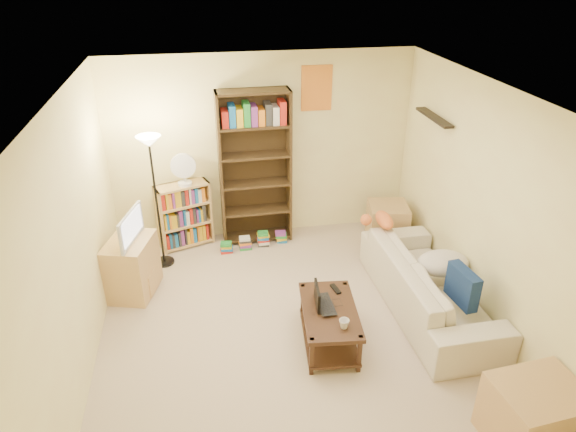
{
  "coord_description": "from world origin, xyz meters",
  "views": [
    {
      "loc": [
        -0.81,
        -4.17,
        3.6
      ],
      "look_at": [
        0.06,
        0.64,
        1.05
      ],
      "focal_mm": 32.0,
      "sensor_mm": 36.0,
      "label": 1
    }
  ],
  "objects": [
    {
      "name": "tv_stand",
      "position": [
        -1.7,
        1.05,
        0.34
      ],
      "size": [
        0.61,
        0.74,
        0.68
      ],
      "primitive_type": "cube",
      "rotation": [
        0.0,
        0.0,
        -0.28
      ],
      "color": "#DEBD6C",
      "rests_on": "ground"
    },
    {
      "name": "floor_lamp",
      "position": [
        -1.39,
        1.63,
        1.36
      ],
      "size": [
        0.29,
        0.29,
        1.71
      ],
      "color": "black",
      "rests_on": "ground"
    },
    {
      "name": "tv_remote",
      "position": [
        0.46,
        0.08,
        0.44
      ],
      "size": [
        0.09,
        0.18,
        0.02
      ],
      "primitive_type": "cube",
      "rotation": [
        0.0,
        0.0,
        0.2
      ],
      "color": "black",
      "rests_on": "coffee_table"
    },
    {
      "name": "television",
      "position": [
        -1.7,
        1.05,
        0.87
      ],
      "size": [
        0.68,
        0.42,
        0.36
      ],
      "primitive_type": "imported",
      "rotation": [
        0.0,
        0.0,
        1.29
      ],
      "color": "black",
      "rests_on": "tv_stand"
    },
    {
      "name": "laptop_screen",
      "position": [
        0.21,
        -0.15,
        0.55
      ],
      "size": [
        0.05,
        0.32,
        0.21
      ],
      "primitive_type": "cube",
      "rotation": [
        0.0,
        0.0,
        -0.1
      ],
      "color": "white",
      "rests_on": "laptop"
    },
    {
      "name": "book_stacks",
      "position": [
        -0.18,
        1.82,
        0.09
      ],
      "size": [
        0.92,
        0.26,
        0.2
      ],
      "color": "red",
      "rests_on": "ground"
    },
    {
      "name": "navy_pillow",
      "position": [
        1.66,
        -0.33,
        0.61
      ],
      "size": [
        0.17,
        0.43,
        0.38
      ],
      "primitive_type": "cube",
      "rotation": [
        0.0,
        0.0,
        1.69
      ],
      "color": "navy",
      "rests_on": "sofa"
    },
    {
      "name": "laptop",
      "position": [
        0.35,
        -0.17,
        0.44
      ],
      "size": [
        0.38,
        0.25,
        0.03
      ],
      "primitive_type": "imported",
      "rotation": [
        0.0,
        0.0,
        1.58
      ],
      "color": "black",
      "rests_on": "coffee_table"
    },
    {
      "name": "sofa",
      "position": [
        1.55,
        0.14,
        0.32
      ],
      "size": [
        2.2,
        0.93,
        0.63
      ],
      "primitive_type": "imported",
      "rotation": [
        0.0,
        0.0,
        1.59
      ],
      "color": "beige",
      "rests_on": "ground"
    },
    {
      "name": "end_cabinet",
      "position": [
        1.65,
        -1.67,
        0.29
      ],
      "size": [
        0.74,
        0.63,
        0.57
      ],
      "primitive_type": "cube",
      "rotation": [
        0.0,
        0.0,
        0.09
      ],
      "color": "tan",
      "rests_on": "ground"
    },
    {
      "name": "coffee_table",
      "position": [
        0.33,
        -0.22,
        0.28
      ],
      "size": [
        0.63,
        1.01,
        0.43
      ],
      "rotation": [
        0.0,
        0.0,
        -0.1
      ],
      "color": "#3B1F16",
      "rests_on": "ground"
    },
    {
      "name": "mug",
      "position": [
        0.39,
        -0.52,
        0.47
      ],
      "size": [
        0.17,
        0.17,
        0.09
      ],
      "primitive_type": "imported",
      "rotation": [
        0.0,
        0.0,
        -0.39
      ],
      "color": "silver",
      "rests_on": "coffee_table"
    },
    {
      "name": "side_table",
      "position": [
        1.59,
        1.59,
        0.29
      ],
      "size": [
        0.59,
        0.59,
        0.58
      ],
      "primitive_type": "cube",
      "rotation": [
        0.0,
        0.0,
        -0.17
      ],
      "color": "tan",
      "rests_on": "ground"
    },
    {
      "name": "tall_bookshelf",
      "position": [
        -0.13,
        2.05,
        1.1
      ],
      "size": [
        0.94,
        0.33,
        2.08
      ],
      "rotation": [
        0.0,
        0.0,
        0.02
      ],
      "color": "#3A2916",
      "rests_on": "ground"
    },
    {
      "name": "tabby_cat",
      "position": [
        1.25,
        0.97,
        0.72
      ],
      "size": [
        0.5,
        0.18,
        0.17
      ],
      "color": "orange",
      "rests_on": "sofa"
    },
    {
      "name": "desk_fan",
      "position": [
        -1.04,
        2.01,
        1.13
      ],
      "size": [
        0.32,
        0.18,
        0.44
      ],
      "color": "white",
      "rests_on": "short_bookshelf"
    },
    {
      "name": "cream_blanket",
      "position": [
        1.7,
        0.2,
        0.54
      ],
      "size": [
        0.58,
        0.42,
        0.25
      ],
      "primitive_type": "ellipsoid",
      "color": "beige",
      "rests_on": "sofa"
    },
    {
      "name": "short_bookshelf",
      "position": [
        -1.09,
        2.05,
        0.45
      ],
      "size": [
        0.75,
        0.49,
        0.9
      ],
      "rotation": [
        0.0,
        0.0,
        0.33
      ],
      "color": "tan",
      "rests_on": "ground"
    },
    {
      "name": "room",
      "position": [
        0.0,
        0.01,
        1.62
      ],
      "size": [
        4.5,
        4.54,
        2.52
      ],
      "color": "#C7AB95",
      "rests_on": "ground"
    }
  ]
}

